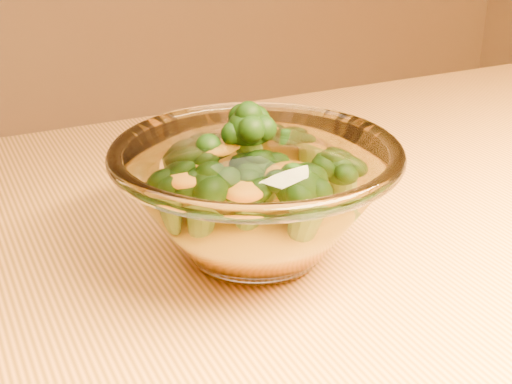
# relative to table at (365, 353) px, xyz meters

# --- Properties ---
(table) EXTENTS (1.20, 0.80, 0.75)m
(table) POSITION_rel_table_xyz_m (0.00, 0.00, 0.00)
(table) COLOR #D98E41
(table) RESTS_ON ground
(glass_bowl) EXTENTS (0.22, 0.22, 0.10)m
(glass_bowl) POSITION_rel_table_xyz_m (-0.09, 0.03, 0.15)
(glass_bowl) COLOR white
(glass_bowl) RESTS_ON table
(cheese_sauce) EXTENTS (0.13, 0.13, 0.04)m
(cheese_sauce) POSITION_rel_table_xyz_m (-0.09, 0.03, 0.13)
(cheese_sauce) COLOR #EDAA14
(cheese_sauce) RESTS_ON glass_bowl
(broccoli_heap) EXTENTS (0.14, 0.15, 0.08)m
(broccoli_heap) POSITION_rel_table_xyz_m (-0.09, 0.04, 0.16)
(broccoli_heap) COLOR black
(broccoli_heap) RESTS_ON cheese_sauce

